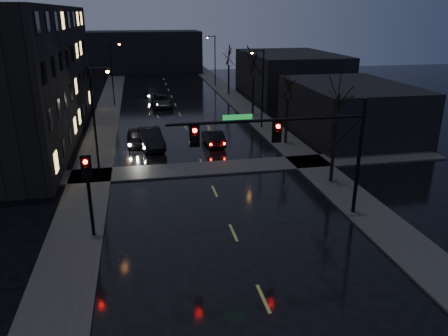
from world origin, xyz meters
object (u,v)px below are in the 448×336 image
oncoming_car_a (136,137)px  oncoming_car_b (151,138)px  oncoming_car_d (152,93)px  lead_car (213,137)px  oncoming_car_c (162,101)px

oncoming_car_a → oncoming_car_b: 1.68m
oncoming_car_b → oncoming_car_a: bearing=130.9°
oncoming_car_a → oncoming_car_d: bearing=81.4°
oncoming_car_b → oncoming_car_d: 24.52m
oncoming_car_a → oncoming_car_b: size_ratio=0.81×
oncoming_car_a → lead_car: oncoming_car_a is taller
oncoming_car_c → lead_car: 18.70m
oncoming_car_a → oncoming_car_c: 17.30m
lead_car → oncoming_car_d: bearing=-82.7°
oncoming_car_b → lead_car: size_ratio=1.24×
oncoming_car_c → oncoming_car_b: bearing=-99.3°
oncoming_car_d → lead_car: bearing=-83.7°
oncoming_car_d → lead_car: (4.51, -24.76, 0.04)m
oncoming_car_c → lead_car: (3.60, -18.35, -0.06)m
oncoming_car_c → oncoming_car_d: oncoming_car_c is taller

